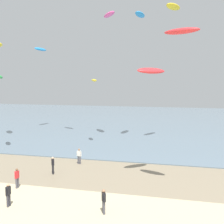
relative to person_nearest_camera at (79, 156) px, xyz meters
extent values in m
cube|color=gray|center=(2.73, -2.67, -0.91)|extent=(120.00, 8.87, 0.01)
cube|color=slate|center=(2.73, 36.77, -0.87)|extent=(160.00, 70.00, 0.10)
cylinder|color=#4C4C56|center=(0.11, -0.01, -0.48)|extent=(0.16, 0.16, 0.88)
cylinder|color=#4C4C56|center=(-0.11, 0.01, -0.48)|extent=(0.16, 0.16, 0.88)
cube|color=white|center=(0.00, 0.00, 0.26)|extent=(0.38, 0.25, 0.60)
sphere|color=#9E7051|center=(0.00, 0.00, 0.68)|extent=(0.22, 0.22, 0.22)
cylinder|color=white|center=(0.24, -0.02, 0.21)|extent=(0.09, 0.09, 0.52)
cylinder|color=white|center=(-0.24, 0.02, 0.21)|extent=(0.09, 0.09, 0.52)
cylinder|color=#4C4C56|center=(-2.64, -7.78, -0.48)|extent=(0.16, 0.16, 0.88)
cylinder|color=#4C4C56|center=(-2.65, -8.00, -0.48)|extent=(0.16, 0.16, 0.88)
cube|color=red|center=(-2.64, -7.89, 0.26)|extent=(0.24, 0.37, 0.60)
sphere|color=brown|center=(-2.64, -7.89, 0.68)|extent=(0.22, 0.22, 0.22)
cylinder|color=red|center=(-2.63, -7.65, 0.21)|extent=(0.09, 0.09, 0.52)
cylinder|color=red|center=(-2.66, -8.13, 0.21)|extent=(0.09, 0.09, 0.52)
cylinder|color=#232328|center=(-1.25, -3.88, -0.48)|extent=(0.16, 0.16, 0.88)
cylinder|color=#232328|center=(-1.38, -3.70, -0.48)|extent=(0.16, 0.16, 0.88)
cube|color=black|center=(-1.31, -3.79, 0.26)|extent=(0.39, 0.42, 0.60)
sphere|color=beige|center=(-1.31, -3.79, 0.68)|extent=(0.22, 0.22, 0.22)
cylinder|color=black|center=(-1.18, -3.99, 0.21)|extent=(0.09, 0.09, 0.52)
cylinder|color=black|center=(-1.45, -3.59, 0.21)|extent=(0.09, 0.09, 0.52)
cylinder|color=#383842|center=(-1.27, -11.32, -0.48)|extent=(0.16, 0.16, 0.88)
cylinder|color=#383842|center=(-1.26, -11.10, -0.48)|extent=(0.16, 0.16, 0.88)
cube|color=black|center=(-1.27, -11.21, 0.26)|extent=(0.23, 0.37, 0.60)
sphere|color=tan|center=(-1.27, -11.21, 0.68)|extent=(0.22, 0.22, 0.22)
cylinder|color=black|center=(-1.27, -11.45, 0.21)|extent=(0.09, 0.09, 0.52)
cylinder|color=black|center=(-1.26, -10.97, 0.21)|extent=(0.09, 0.09, 0.52)
cylinder|color=#4C4C56|center=(5.74, -10.79, -0.48)|extent=(0.16, 0.16, 0.88)
cylinder|color=#4C4C56|center=(5.64, -10.60, -0.48)|extent=(0.16, 0.16, 0.88)
cube|color=black|center=(5.69, -10.69, 0.26)|extent=(0.36, 0.42, 0.60)
sphere|color=#9E7051|center=(5.69, -10.69, 0.68)|extent=(0.22, 0.22, 0.22)
cylinder|color=black|center=(5.81, -10.90, 0.21)|extent=(0.09, 0.09, 0.52)
cylinder|color=black|center=(5.58, -10.48, 0.21)|extent=(0.09, 0.09, 0.52)
ellipsoid|color=yellow|center=(9.37, 11.42, 18.01)|extent=(2.55, 3.55, 0.90)
ellipsoid|color=#E54C99|center=(0.25, 12.54, 17.75)|extent=(2.99, 3.70, 0.83)
ellipsoid|color=red|center=(10.54, -6.43, 11.76)|extent=(2.90, 1.89, 0.46)
ellipsoid|color=green|center=(-11.53, 2.94, 8.66)|extent=(2.22, 2.54, 0.71)
ellipsoid|color=red|center=(8.04, -3.51, 8.98)|extent=(2.79, 2.55, 0.76)
ellipsoid|color=yellow|center=(-1.01, 8.98, 8.22)|extent=(1.55, 2.15, 0.44)
ellipsoid|color=#2384D1|center=(4.76, 12.42, 17.46)|extent=(1.44, 3.53, 0.58)
ellipsoid|color=#2384D1|center=(-14.27, 19.15, 13.91)|extent=(1.72, 3.27, 0.83)
camera|label=1|loc=(10.55, -28.45, 8.01)|focal=45.36mm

